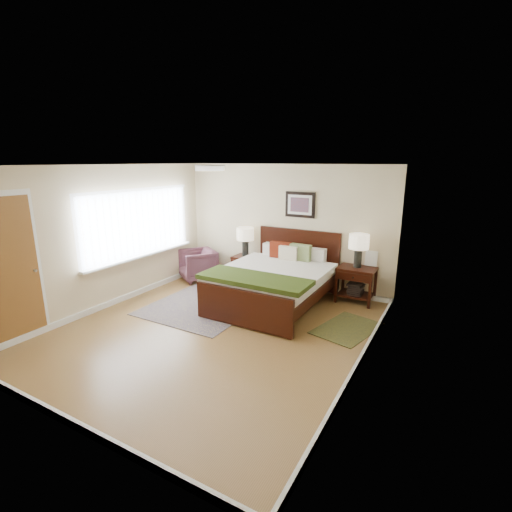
{
  "coord_description": "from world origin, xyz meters",
  "views": [
    {
      "loc": [
        3.16,
        -4.32,
        2.56
      ],
      "look_at": [
        0.3,
        0.79,
        1.05
      ],
      "focal_mm": 26.0,
      "sensor_mm": 36.0,
      "label": 1
    }
  ],
  "objects_px": {
    "rug_persian": "(213,300)",
    "armchair": "(198,265)",
    "bed": "(275,276)",
    "lamp_left": "(245,236)",
    "lamp_right": "(359,244)",
    "nightstand_left": "(245,262)",
    "nightstand_right": "(356,282)"
  },
  "relations": [
    {
      "from": "rug_persian",
      "to": "lamp_right",
      "type": "bearing_deg",
      "value": 28.74
    },
    {
      "from": "nightstand_left",
      "to": "rug_persian",
      "type": "height_order",
      "value": "nightstand_left"
    },
    {
      "from": "rug_persian",
      "to": "armchair",
      "type": "bearing_deg",
      "value": 139.72
    },
    {
      "from": "nightstand_left",
      "to": "nightstand_right",
      "type": "distance_m",
      "value": 2.39
    },
    {
      "from": "bed",
      "to": "lamp_left",
      "type": "bearing_deg",
      "value": 142.47
    },
    {
      "from": "nightstand_right",
      "to": "armchair",
      "type": "bearing_deg",
      "value": -174.07
    },
    {
      "from": "lamp_right",
      "to": "lamp_left",
      "type": "bearing_deg",
      "value": 180.0
    },
    {
      "from": "bed",
      "to": "armchair",
      "type": "height_order",
      "value": "bed"
    },
    {
      "from": "lamp_left",
      "to": "armchair",
      "type": "distance_m",
      "value": 1.27
    },
    {
      "from": "nightstand_left",
      "to": "nightstand_right",
      "type": "bearing_deg",
      "value": 0.19
    },
    {
      "from": "rug_persian",
      "to": "nightstand_left",
      "type": "bearing_deg",
      "value": 92.53
    },
    {
      "from": "lamp_right",
      "to": "bed",
      "type": "bearing_deg",
      "value": -144.9
    },
    {
      "from": "lamp_left",
      "to": "bed",
      "type": "bearing_deg",
      "value": -37.53
    },
    {
      "from": "lamp_left",
      "to": "rug_persian",
      "type": "height_order",
      "value": "lamp_left"
    },
    {
      "from": "nightstand_right",
      "to": "armchair",
      "type": "relative_size",
      "value": 0.91
    },
    {
      "from": "armchair",
      "to": "rug_persian",
      "type": "relative_size",
      "value": 0.29
    },
    {
      "from": "armchair",
      "to": "rug_persian",
      "type": "distance_m",
      "value": 1.43
    },
    {
      "from": "nightstand_right",
      "to": "lamp_left",
      "type": "xyz_separation_m",
      "value": [
        -2.39,
        0.01,
        0.62
      ]
    },
    {
      "from": "armchair",
      "to": "nightstand_left",
      "type": "bearing_deg",
      "value": 53.4
    },
    {
      "from": "bed",
      "to": "armchair",
      "type": "relative_size",
      "value": 3.04
    },
    {
      "from": "bed",
      "to": "lamp_left",
      "type": "relative_size",
      "value": 3.68
    },
    {
      "from": "lamp_right",
      "to": "nightstand_left",
      "type": "bearing_deg",
      "value": -179.51
    },
    {
      "from": "lamp_right",
      "to": "rug_persian",
      "type": "bearing_deg",
      "value": -151.48
    },
    {
      "from": "lamp_right",
      "to": "armchair",
      "type": "height_order",
      "value": "lamp_right"
    },
    {
      "from": "nightstand_left",
      "to": "rug_persian",
      "type": "xyz_separation_m",
      "value": [
        0.05,
        -1.25,
        -0.45
      ]
    },
    {
      "from": "rug_persian",
      "to": "nightstand_right",
      "type": "bearing_deg",
      "value": 28.5
    },
    {
      "from": "bed",
      "to": "lamp_left",
      "type": "height_order",
      "value": "bed"
    },
    {
      "from": "nightstand_left",
      "to": "armchair",
      "type": "distance_m",
      "value": 1.07
    },
    {
      "from": "nightstand_right",
      "to": "armchair",
      "type": "distance_m",
      "value": 3.42
    },
    {
      "from": "bed",
      "to": "rug_persian",
      "type": "distance_m",
      "value": 1.28
    },
    {
      "from": "nightstand_left",
      "to": "rug_persian",
      "type": "relative_size",
      "value": 0.23
    },
    {
      "from": "lamp_left",
      "to": "rug_persian",
      "type": "distance_m",
      "value": 1.62
    }
  ]
}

